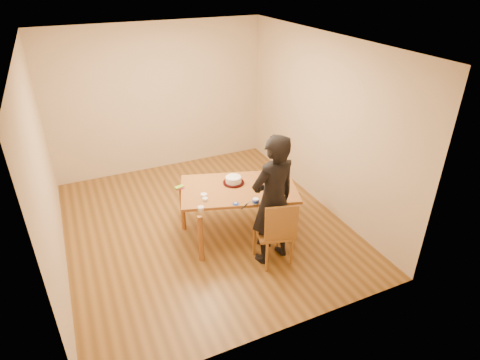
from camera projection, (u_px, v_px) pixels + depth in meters
name	position (u px, v px, depth m)	size (l,w,h in m)	color
room_shell	(192.00, 136.00, 5.81)	(4.00, 4.50, 2.70)	brown
dining_table	(239.00, 189.00, 5.69)	(1.62, 0.96, 0.04)	brown
dining_chair	(273.00, 232.00, 5.26)	(0.43, 0.43, 0.04)	brown
cake_plate	(234.00, 183.00, 5.79)	(0.30, 0.30, 0.02)	#B70C18
cake	(234.00, 180.00, 5.76)	(0.23, 0.23, 0.07)	white
frosting_dome	(233.00, 177.00, 5.74)	(0.22, 0.22, 0.03)	white
frosting_tub	(256.00, 201.00, 5.30)	(0.08, 0.08, 0.07)	white
frosting_lid	(236.00, 204.00, 5.29)	(0.09, 0.09, 0.01)	#172F97
frosting_dollop	(236.00, 203.00, 5.29)	(0.04, 0.04, 0.02)	white
ramekin_green	(201.00, 208.00, 5.17)	(0.08, 0.08, 0.04)	white
ramekin_yellow	(204.00, 195.00, 5.45)	(0.09, 0.09, 0.04)	white
ramekin_multi	(205.00, 199.00, 5.37)	(0.08, 0.08, 0.04)	white
candy_box_pink	(180.00, 188.00, 5.65)	(0.12, 0.06, 0.02)	#DC3372
candy_box_green	(179.00, 187.00, 5.64)	(0.13, 0.07, 0.02)	green
spatula	(244.00, 206.00, 5.24)	(0.15, 0.01, 0.01)	black
person	(273.00, 201.00, 5.07)	(0.66, 0.43, 1.81)	black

